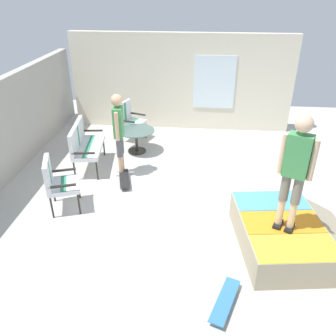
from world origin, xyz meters
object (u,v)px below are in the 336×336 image
object	(u,v)px
patio_bench	(83,142)
skateboard_by_bench	(124,179)
patio_table	(136,136)
person_watching	(119,129)
skateboard_spare	(225,301)
person_skater	(296,166)
patio_chair_near_house	(128,118)
skate_ramp	(282,234)
patio_chair_by_wall	(56,180)

from	to	relation	value
patio_bench	skateboard_by_bench	world-z (taller)	patio_bench
patio_table	person_watching	size ratio (longest dim) A/B	0.50
patio_bench	person_watching	bearing A→B (deg)	-104.91
person_watching	skateboard_spare	bearing A→B (deg)	-147.80
patio_table	skateboard_by_bench	bearing A→B (deg)	179.86
patio_table	skateboard_by_bench	world-z (taller)	patio_table
person_skater	skateboard_by_bench	xyz separation A→B (m)	(1.87, 2.85, -1.45)
patio_chair_near_house	person_skater	distance (m)	5.25
patio_chair_near_house	skateboard_by_bench	xyz separation A→B (m)	(-2.21, -0.33, -0.53)
patio_table	person_skater	distance (m)	4.55
skate_ramp	patio_bench	distance (m)	4.55
patio_bench	patio_table	world-z (taller)	patio_bench
patio_chair_by_wall	person_skater	bearing A→B (deg)	-102.14
patio_table	skateboard_by_bench	xyz separation A→B (m)	(-1.50, 0.00, -0.32)
skate_ramp	patio_table	bearing A→B (deg)	41.81
patio_chair_by_wall	person_watching	size ratio (longest dim) A/B	0.57
person_watching	skateboard_by_bench	world-z (taller)	person_watching
patio_bench	patio_table	size ratio (longest dim) A/B	1.46
patio_bench	skateboard_spare	distance (m)	4.66
person_watching	skateboard_spare	distance (m)	4.04
patio_chair_by_wall	skateboard_by_bench	size ratio (longest dim) A/B	1.24
person_skater	skateboard_spare	xyz separation A→B (m)	(-1.10, 0.89, -1.45)
person_watching	skateboard_by_bench	bearing A→B (deg)	-159.75
skate_ramp	patio_chair_by_wall	world-z (taller)	patio_chair_by_wall
patio_chair_near_house	patio_chair_by_wall	world-z (taller)	same
patio_chair_by_wall	person_watching	xyz separation A→B (m)	(1.39, -0.86, 0.45)
patio_chair_by_wall	skateboard_spare	distance (m)	3.55
patio_bench	skateboard_by_bench	distance (m)	1.28
patio_chair_by_wall	patio_chair_near_house	bearing A→B (deg)	-11.47
patio_chair_near_house	person_skater	xyz separation A→B (m)	(-4.08, -3.17, 0.93)
patio_chair_near_house	person_watching	size ratio (longest dim) A/B	0.57
patio_bench	skate_ramp	bearing A→B (deg)	-120.70
patio_chair_by_wall	person_watching	distance (m)	1.70
person_skater	skateboard_spare	bearing A→B (deg)	140.98
patio_bench	patio_table	distance (m)	1.38
patio_chair_by_wall	skateboard_spare	world-z (taller)	patio_chair_by_wall
skate_ramp	skateboard_by_bench	distance (m)	3.37
skate_ramp	skateboard_spare	xyz separation A→B (m)	(-1.23, 0.93, -0.16)
skateboard_by_bench	skateboard_spare	world-z (taller)	same
patio_chair_by_wall	skateboard_by_bench	xyz separation A→B (m)	(1.04, -0.99, -0.53)
skateboard_by_bench	skateboard_spare	bearing A→B (deg)	-146.56
skate_ramp	person_watching	world-z (taller)	person_watching
skate_ramp	patio_bench	bearing A→B (deg)	59.30
person_skater	person_watching	bearing A→B (deg)	53.30
skate_ramp	person_watching	xyz separation A→B (m)	(2.08, 3.02, 0.81)
patio_chair_near_house	skateboard_spare	bearing A→B (deg)	-156.17
skate_ramp	skateboard_spare	bearing A→B (deg)	143.00
patio_chair_by_wall	person_skater	xyz separation A→B (m)	(-0.82, -3.83, 0.93)
skateboard_by_bench	person_skater	bearing A→B (deg)	-123.27
patio_chair_near_house	patio_table	bearing A→B (deg)	-155.18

